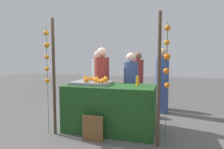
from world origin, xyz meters
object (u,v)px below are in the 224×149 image
object	(u,v)px
stall_counter	(110,108)
vendor_right	(131,90)
orange_1	(91,78)
orange_0	(106,78)
vendor_left	(102,86)
chalkboard_sign	(93,129)
juice_bottle	(137,81)

from	to	relation	value
stall_counter	vendor_right	world-z (taller)	vendor_right
stall_counter	vendor_right	size ratio (longest dim) A/B	1.12
orange_1	orange_0	bearing A→B (deg)	8.92
orange_0	vendor_left	size ratio (longest dim) A/B	0.05
orange_1	chalkboard_sign	world-z (taller)	orange_1
vendor_right	chalkboard_sign	bearing A→B (deg)	-109.25
juice_bottle	orange_1	bearing A→B (deg)	172.96
vendor_left	vendor_right	distance (m)	0.68
orange_0	vendor_left	distance (m)	0.50
vendor_right	vendor_left	bearing A→B (deg)	-178.11
orange_0	chalkboard_sign	size ratio (longest dim) A/B	0.20
juice_bottle	vendor_right	bearing A→B (deg)	112.44
chalkboard_sign	vendor_left	world-z (taller)	vendor_left
stall_counter	vendor_left	size ratio (longest dim) A/B	1.04
stall_counter	orange_1	bearing A→B (deg)	156.56
orange_0	juice_bottle	world-z (taller)	juice_bottle
stall_counter	orange_0	distance (m)	0.64
orange_1	juice_bottle	bearing A→B (deg)	-7.04
orange_0	vendor_right	bearing A→B (deg)	41.95
stall_counter	juice_bottle	bearing A→B (deg)	9.07
orange_1	vendor_right	distance (m)	0.94
chalkboard_sign	vendor_right	distance (m)	1.40
juice_bottle	chalkboard_sign	size ratio (longest dim) A/B	0.41
orange_0	chalkboard_sign	distance (m)	1.14
chalkboard_sign	vendor_right	bearing A→B (deg)	70.75
orange_0	vendor_left	xyz separation A→B (m)	(-0.22, 0.39, -0.23)
stall_counter	orange_0	bearing A→B (deg)	123.54
orange_0	orange_1	world-z (taller)	orange_0
chalkboard_sign	vendor_left	distance (m)	1.36
vendor_left	vendor_right	xyz separation A→B (m)	(0.68, 0.02, -0.06)
stall_counter	chalkboard_sign	bearing A→B (deg)	-104.26
chalkboard_sign	vendor_right	xyz separation A→B (m)	(0.43, 1.23, 0.51)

